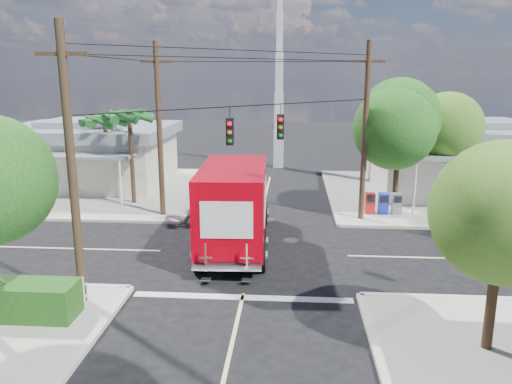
# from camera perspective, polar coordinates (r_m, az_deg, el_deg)

# --- Properties ---
(ground) EXTENTS (120.00, 120.00, 0.00)m
(ground) POSITION_cam_1_polar(r_m,az_deg,el_deg) (21.32, -0.40, -7.01)
(ground) COLOR black
(ground) RESTS_ON ground
(sidewalk_ne) EXTENTS (14.12, 14.12, 0.14)m
(sidewalk_ne) POSITION_cam_1_polar(r_m,az_deg,el_deg) (33.00, 20.40, -0.35)
(sidewalk_ne) COLOR #A19C92
(sidewalk_ne) RESTS_ON ground
(sidewalk_nw) EXTENTS (14.12, 14.12, 0.14)m
(sidewalk_nw) POSITION_cam_1_polar(r_m,az_deg,el_deg) (34.04, -17.44, 0.28)
(sidewalk_nw) COLOR #A19C92
(sidewalk_nw) RESTS_ON ground
(road_markings) EXTENTS (32.00, 32.00, 0.01)m
(road_markings) POSITION_cam_1_polar(r_m,az_deg,el_deg) (19.95, -0.74, -8.47)
(road_markings) COLOR beige
(road_markings) RESTS_ON ground
(building_ne) EXTENTS (11.80, 10.20, 4.50)m
(building_ne) POSITION_cam_1_polar(r_m,az_deg,el_deg) (34.08, 22.83, 3.72)
(building_ne) COLOR silver
(building_ne) RESTS_ON sidewalk_ne
(building_nw) EXTENTS (10.80, 10.20, 4.30)m
(building_nw) POSITION_cam_1_polar(r_m,az_deg,el_deg) (35.51, -18.44, 4.27)
(building_nw) COLOR beige
(building_nw) RESTS_ON sidewalk_nw
(radio_tower) EXTENTS (0.80, 0.80, 17.00)m
(radio_tower) POSITION_cam_1_polar(r_m,az_deg,el_deg) (39.97, 2.65, 10.82)
(radio_tower) COLOR silver
(radio_tower) RESTS_ON ground
(tree_ne_front) EXTENTS (4.21, 4.14, 6.66)m
(tree_ne_front) POSITION_cam_1_polar(r_m,az_deg,el_deg) (27.39, 16.11, 7.29)
(tree_ne_front) COLOR #422D1C
(tree_ne_front) RESTS_ON sidewalk_ne
(tree_ne_back) EXTENTS (3.77, 3.66, 5.82)m
(tree_ne_back) POSITION_cam_1_polar(r_m,az_deg,el_deg) (30.19, 20.06, 6.42)
(tree_ne_back) COLOR #422D1C
(tree_ne_back) RESTS_ON sidewalk_ne
(tree_se) EXTENTS (3.67, 3.54, 5.62)m
(tree_se) POSITION_cam_1_polar(r_m,az_deg,el_deg) (14.19, 26.43, -1.89)
(tree_se) COLOR #422D1C
(tree_se) RESTS_ON sidewalk_se
(palm_nw_front) EXTENTS (3.01, 3.08, 5.59)m
(palm_nw_front) POSITION_cam_1_polar(r_m,az_deg,el_deg) (28.99, -14.28, 8.26)
(palm_nw_front) COLOR #422D1C
(palm_nw_front) RESTS_ON sidewalk_nw
(palm_nw_back) EXTENTS (3.01, 3.08, 5.19)m
(palm_nw_back) POSITION_cam_1_polar(r_m,az_deg,el_deg) (31.10, -16.90, 7.73)
(palm_nw_back) COLOR #422D1C
(palm_nw_back) RESTS_ON sidewalk_nw
(utility_poles) EXTENTS (12.00, 10.68, 9.00)m
(utility_poles) POSITION_cam_1_polar(r_m,az_deg,el_deg) (21.93, -4.23, 6.13)
(utility_poles) COLOR #473321
(utility_poles) RESTS_ON ground
(vending_boxes) EXTENTS (1.90, 0.50, 1.10)m
(vending_boxes) POSITION_cam_1_polar(r_m,az_deg,el_deg) (27.42, 14.34, -1.27)
(vending_boxes) COLOR #A71817
(vending_boxes) RESTS_ON sidewalk_ne
(delivery_truck) EXTENTS (3.06, 8.67, 3.70)m
(delivery_truck) POSITION_cam_1_polar(r_m,az_deg,el_deg) (21.71, -2.45, -1.44)
(delivery_truck) COLOR black
(delivery_truck) RESTS_ON ground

